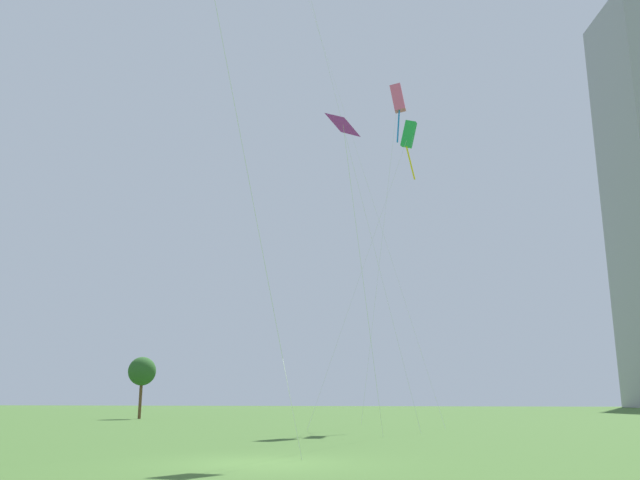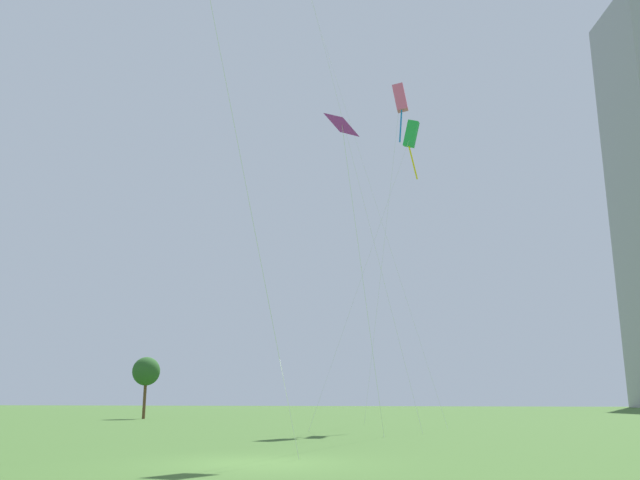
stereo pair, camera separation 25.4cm
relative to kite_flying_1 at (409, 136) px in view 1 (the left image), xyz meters
The scene contains 5 objects.
ground 30.53m from the kite_flying_1, 94.10° to the right, with size 280.00×280.00×0.00m, color #3D6028.
kite_flying_1 is the anchor object (origin of this frame).
kite_flying_3 2.50m from the kite_flying_1, 138.54° to the right, with size 3.74×3.47×21.65m.
kite_flying_4 21.12m from the kite_flying_1, 91.51° to the right, with size 1.14×8.03×11.02m.
park_tree_0 28.46m from the kite_flying_1, 158.39° to the left, with size 2.20×2.20×4.85m.
Camera 1 is at (5.17, -16.00, 1.50)m, focal length 37.04 mm.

